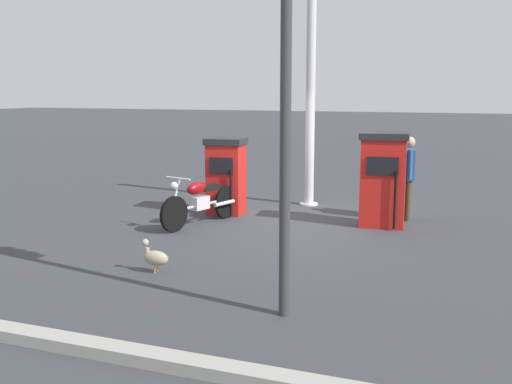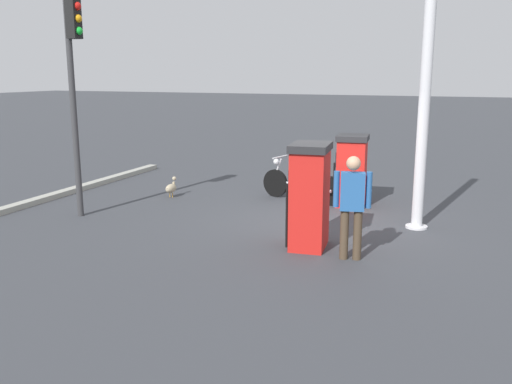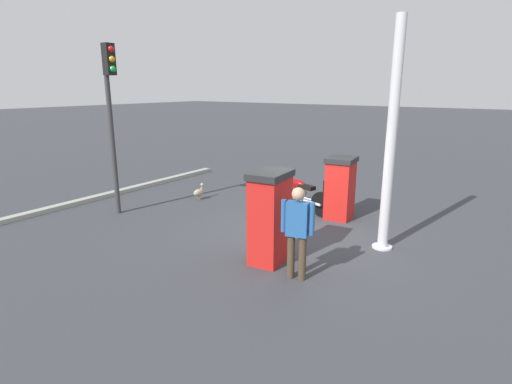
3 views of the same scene
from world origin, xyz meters
TOP-DOWN VIEW (x-y plane):
  - ground_plane at (0.00, 0.00)m, footprint 120.00×120.00m
  - fuel_pump_near at (-0.19, -1.56)m, footprint 0.73×0.82m
  - fuel_pump_far at (-0.19, 1.56)m, footprint 0.69×0.93m
  - motorcycle_near_pump at (0.94, -1.57)m, footprint 2.03×0.78m
  - attendant_person at (-0.96, 1.90)m, footprint 0.58×0.28m
  - wandering_duck at (3.81, -0.80)m, footprint 0.19×0.45m
  - roadside_traffic_light at (4.56, 1.34)m, footprint 0.38×0.25m
  - canopy_support_pole at (-1.71, -0.28)m, footprint 0.40×0.40m
  - road_edge_kerb at (6.24, 0.00)m, footprint 0.36×7.90m

SIDE VIEW (x-z plane):
  - ground_plane at x=0.00m, z-range 0.00..0.00m
  - road_edge_kerb at x=6.24m, z-range 0.00..0.12m
  - wandering_duck at x=3.81m, z-range -0.01..0.45m
  - motorcycle_near_pump at x=0.94m, z-range -0.01..0.94m
  - fuel_pump_near at x=-0.19m, z-range 0.01..1.54m
  - fuel_pump_far at x=-0.19m, z-range 0.01..1.73m
  - attendant_person at x=-0.96m, z-range 0.11..1.71m
  - canopy_support_pole at x=-1.71m, z-range -0.08..4.35m
  - roadside_traffic_light at x=4.56m, z-range 0.73..4.88m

